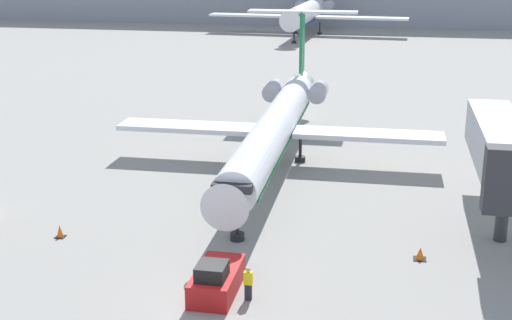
% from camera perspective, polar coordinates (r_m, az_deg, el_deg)
% --- Properties ---
extents(ground_plane, '(600.00, 600.00, 0.00)m').
position_cam_1_polar(ground_plane, '(33.40, -4.07, -11.10)').
color(ground_plane, gray).
extents(airplane_main, '(23.99, 33.52, 9.86)m').
position_cam_1_polar(airplane_main, '(52.08, 1.70, 2.96)').
color(airplane_main, silver).
rests_on(airplane_main, ground).
extents(pushback_tug, '(1.92, 4.09, 1.85)m').
position_cam_1_polar(pushback_tug, '(33.70, -3.18, -9.50)').
color(pushback_tug, '#B21919').
rests_on(pushback_tug, ground).
extents(worker_near_tug, '(0.40, 0.24, 1.63)m').
position_cam_1_polar(worker_near_tug, '(32.96, -0.63, -9.81)').
color(worker_near_tug, '#232838').
rests_on(worker_near_tug, ground).
extents(traffic_cone_left, '(0.54, 0.54, 0.71)m').
position_cam_1_polar(traffic_cone_left, '(41.23, -15.41, -5.54)').
color(traffic_cone_left, black).
rests_on(traffic_cone_left, ground).
extents(traffic_cone_right, '(0.66, 0.66, 0.66)m').
position_cam_1_polar(traffic_cone_right, '(38.07, 13.00, -7.32)').
color(traffic_cone_right, black).
rests_on(traffic_cone_right, ground).
extents(airplane_parked_far_left, '(35.56, 30.16, 10.76)m').
position_cam_1_polar(airplane_parked_far_left, '(128.70, 4.09, 11.70)').
color(airplane_parked_far_left, white).
rests_on(airplane_parked_far_left, ground).
extents(jet_bridge, '(3.20, 13.76, 6.19)m').
position_cam_1_polar(jet_bridge, '(42.90, 19.00, 0.84)').
color(jet_bridge, '#2D2D33').
rests_on(jet_bridge, ground).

